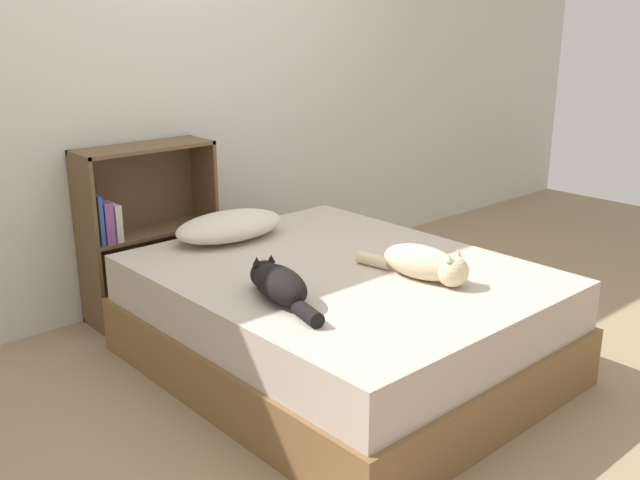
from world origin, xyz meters
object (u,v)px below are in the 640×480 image
at_px(bookshelf, 142,229).
at_px(bed, 340,318).
at_px(cat_light, 426,264).
at_px(cat_dark, 279,284).
at_px(pillow, 230,226).

bearing_deg(bookshelf, bed, -74.27).
distance_m(bed, cat_light, 0.51).
height_order(cat_light, bookshelf, bookshelf).
relative_size(cat_dark, bookshelf, 0.56).
distance_m(cat_light, bookshelf, 1.64).
xyz_separation_m(cat_light, cat_dark, (-0.61, 0.25, -0.01)).
xyz_separation_m(bed, bookshelf, (-0.34, 1.20, 0.24)).
height_order(bed, bookshelf, bookshelf).
distance_m(bed, pillow, 0.77).
relative_size(bed, cat_dark, 3.47).
bearing_deg(pillow, bookshelf, 114.15).
bearing_deg(cat_dark, pillow, -8.70).
xyz_separation_m(bed, cat_dark, (-0.44, -0.11, 0.31)).
relative_size(cat_light, bookshelf, 0.59).
bearing_deg(pillow, cat_light, -75.12).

